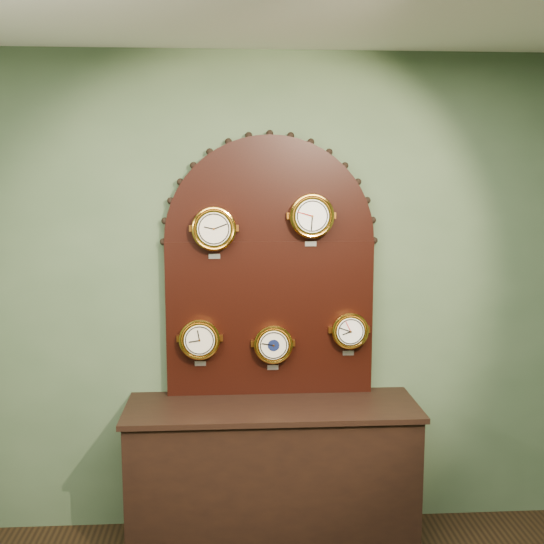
{
  "coord_description": "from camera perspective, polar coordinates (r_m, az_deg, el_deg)",
  "views": [
    {
      "loc": [
        -0.23,
        -1.33,
        2.1
      ],
      "look_at": [
        0.0,
        2.25,
        1.58
      ],
      "focal_mm": 43.86,
      "sensor_mm": 36.0,
      "label": 1
    }
  ],
  "objects": [
    {
      "name": "roman_clock",
      "position": [
        3.73,
        -5.01,
        3.73
      ],
      "size": [
        0.25,
        0.08,
        0.3
      ],
      "color": "gold",
      "rests_on": "display_board"
    },
    {
      "name": "shop_counter",
      "position": [
        3.95,
        0.02,
        -17.22
      ],
      "size": [
        1.6,
        0.5,
        0.8
      ],
      "primitive_type": "cube",
      "color": "black",
      "rests_on": "ground_plane"
    },
    {
      "name": "arabic_clock",
      "position": [
        3.75,
        3.42,
        4.83
      ],
      "size": [
        0.25,
        0.08,
        0.3
      ],
      "color": "gold",
      "rests_on": "display_board"
    },
    {
      "name": "barometer",
      "position": [
        3.85,
        0.11,
        -6.2
      ],
      "size": [
        0.23,
        0.08,
        0.28
      ],
      "color": "gold",
      "rests_on": "display_board"
    },
    {
      "name": "tide_clock",
      "position": [
        3.88,
        6.68,
        -5.0
      ],
      "size": [
        0.21,
        0.08,
        0.26
      ],
      "color": "gold",
      "rests_on": "display_board"
    },
    {
      "name": "display_board",
      "position": [
        3.82,
        -0.19,
        1.11
      ],
      "size": [
        1.26,
        0.06,
        1.53
      ],
      "color": "black",
      "rests_on": "shop_counter"
    },
    {
      "name": "wall_back",
      "position": [
        3.9,
        -0.23,
        -2.09
      ],
      "size": [
        4.0,
        0.0,
        4.0
      ],
      "primitive_type": "plane",
      "rotation": [
        1.57,
        0.0,
        0.0
      ],
      "color": "#445A3E",
      "rests_on": "ground"
    },
    {
      "name": "hygrometer",
      "position": [
        3.83,
        -6.23,
        -5.74
      ],
      "size": [
        0.24,
        0.08,
        0.29
      ],
      "color": "gold",
      "rests_on": "display_board"
    }
  ]
}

